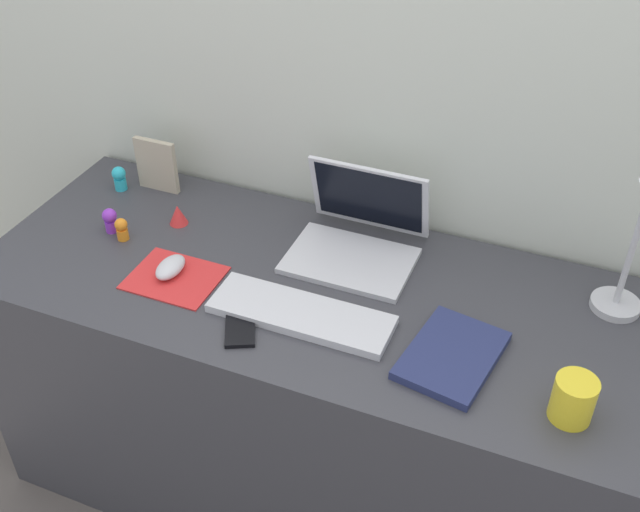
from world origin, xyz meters
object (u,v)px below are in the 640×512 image
cell_phone (240,326)px  coffee_mug (573,399)px  picture_frame (157,165)px  toy_figurine_cyan (119,178)px  laptop (359,232)px  toy_figurine_purple (110,219)px  keyboard (301,314)px  notebook_pad (452,355)px  mouse (170,267)px  desk_lamp (633,252)px  toy_figurine_orange (122,229)px  toy_figurine_red (178,215)px

cell_phone → coffee_mug: bearing=-24.7°
picture_frame → toy_figurine_cyan: size_ratio=2.17×
cell_phone → picture_frame: picture_frame is taller
laptop → toy_figurine_purple: size_ratio=4.55×
laptop → toy_figurine_purple: laptop is taller
keyboard → coffee_mug: coffee_mug is taller
picture_frame → keyboard: bearing=-30.7°
notebook_pad → coffee_mug: bearing=-5.4°
mouse → toy_figurine_cyan: 0.43m
keyboard → desk_lamp: (0.64, 0.26, 0.17)m
cell_phone → toy_figurine_orange: bearing=130.5°
coffee_mug → toy_figurine_red: coffee_mug is taller
notebook_pad → picture_frame: 0.98m
laptop → notebook_pad: laptop is taller
cell_phone → desk_lamp: desk_lamp is taller
laptop → mouse: size_ratio=3.12×
keyboard → notebook_pad: size_ratio=1.71×
keyboard → coffee_mug: size_ratio=4.35×
coffee_mug → toy_figurine_cyan: bearing=163.9°
keyboard → picture_frame: 0.67m
desk_lamp → toy_figurine_cyan: size_ratio=5.62×
toy_figurine_cyan → toy_figurine_purple: toy_figurine_cyan is taller
cell_phone → toy_figurine_cyan: toy_figurine_cyan is taller
desk_lamp → toy_figurine_cyan: (-1.31, 0.04, -0.14)m
toy_figurine_purple → keyboard: bearing=-11.7°
laptop → desk_lamp: size_ratio=0.77×
mouse → notebook_pad: size_ratio=0.40×
cell_phone → picture_frame: size_ratio=0.85×
toy_figurine_cyan → toy_figurine_purple: size_ratio=1.05×
picture_frame → laptop: bearing=-5.4°
cell_phone → toy_figurine_orange: 0.46m
toy_figurine_orange → toy_figurine_red: toy_figurine_orange is taller
desk_lamp → picture_frame: bearing=176.3°
laptop → desk_lamp: 0.62m
toy_figurine_purple → mouse: bearing=-22.5°
coffee_mug → cell_phone: bearing=-178.6°
mouse → picture_frame: 0.39m
laptop → toy_figurine_purple: (-0.61, -0.16, -0.02)m
keyboard → toy_figurine_red: size_ratio=7.62×
keyboard → laptop: bearing=84.0°
notebook_pad → coffee_mug: coffee_mug is taller
cell_phone → picture_frame: (-0.47, 0.42, 0.07)m
toy_figurine_cyan → laptop: bearing=-1.2°
cell_phone → picture_frame: bearing=111.7°
desk_lamp → coffee_mug: (-0.05, -0.33, -0.13)m
laptop → desk_lamp: desk_lamp is taller
coffee_mug → toy_figurine_orange: 1.13m
coffee_mug → toy_figurine_red: (-1.02, 0.28, -0.02)m
cell_phone → coffee_mug: size_ratio=1.36×
notebook_pad → toy_figurine_purple: bearing=-178.0°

